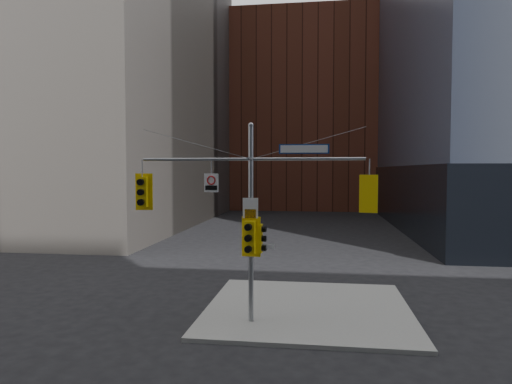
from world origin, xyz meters
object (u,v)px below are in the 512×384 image
(traffic_light_east_arm, at_px, (369,194))
(street_sign_blade, at_px, (304,149))
(traffic_light_west_arm, at_px, (142,192))
(signal_assembly, at_px, (251,203))
(traffic_light_pole_front, at_px, (250,237))
(regulatory_sign_arm, at_px, (211,182))
(traffic_light_pole_side, at_px, (260,239))

(traffic_light_east_arm, relative_size, street_sign_blade, 0.75)
(traffic_light_west_arm, bearing_deg, signal_assembly, -3.28)
(traffic_light_pole_front, distance_m, regulatory_sign_arm, 2.43)
(traffic_light_east_arm, bearing_deg, signal_assembly, 13.28)
(traffic_light_west_arm, distance_m, traffic_light_pole_front, 4.37)
(traffic_light_pole_side, bearing_deg, signal_assembly, 95.20)
(traffic_light_east_arm, distance_m, regulatory_sign_arm, 5.59)
(traffic_light_east_arm, bearing_deg, regulatory_sign_arm, 13.49)
(traffic_light_west_arm, distance_m, street_sign_blade, 6.15)
(traffic_light_pole_front, bearing_deg, street_sign_blade, 14.51)
(signal_assembly, xyz_separation_m, regulatory_sign_arm, (-1.45, -0.02, 0.75))
(traffic_light_pole_front, xyz_separation_m, regulatory_sign_arm, (-1.45, 0.25, 1.94))
(regulatory_sign_arm, bearing_deg, traffic_light_east_arm, 6.39)
(signal_assembly, height_order, traffic_light_pole_front, signal_assembly)
(signal_assembly, xyz_separation_m, traffic_light_west_arm, (-4.07, 0.01, 0.38))
(street_sign_blade, xyz_separation_m, regulatory_sign_arm, (-3.33, -0.02, -1.18))
(street_sign_blade, bearing_deg, signal_assembly, 177.48)
(street_sign_blade, bearing_deg, traffic_light_east_arm, -2.67)
(traffic_light_east_arm, xyz_separation_m, street_sign_blade, (-2.25, 0.00, 1.55))
(signal_assembly, bearing_deg, street_sign_blade, 0.10)
(traffic_light_pole_front, bearing_deg, traffic_light_west_arm, -177.56)
(traffic_light_pole_front, height_order, street_sign_blade, street_sign_blade)
(street_sign_blade, height_order, regulatory_sign_arm, street_sign_blade)
(traffic_light_east_arm, height_order, traffic_light_pole_side, traffic_light_east_arm)
(signal_assembly, distance_m, traffic_light_west_arm, 4.08)
(traffic_light_west_arm, xyz_separation_m, traffic_light_pole_front, (4.07, -0.28, -1.57))
(traffic_light_pole_side, relative_size, traffic_light_pole_front, 0.72)
(traffic_light_pole_side, xyz_separation_m, traffic_light_pole_front, (-0.32, -0.27, 0.08))
(traffic_light_pole_front, distance_m, street_sign_blade, 3.65)
(signal_assembly, height_order, traffic_light_pole_side, signal_assembly)
(traffic_light_pole_side, bearing_deg, traffic_light_pole_front, 134.47)
(signal_assembly, relative_size, traffic_light_pole_side, 7.77)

